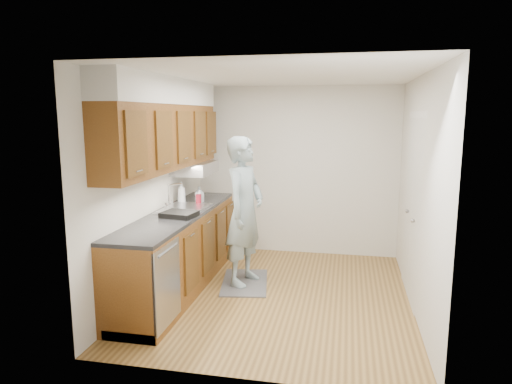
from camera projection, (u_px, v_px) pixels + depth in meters
floor at (278, 295)px, 5.33m from camera, size 3.50×3.50×0.00m
ceiling at (279, 76)px, 4.91m from camera, size 3.50×3.50×0.00m
wall_left at (154, 186)px, 5.42m from camera, size 0.02×3.50×2.50m
wall_right at (418, 194)px, 4.83m from camera, size 0.02×3.50×2.50m
wall_back at (296, 171)px, 6.81m from camera, size 3.00×0.02×2.50m
counter at (179, 249)px, 5.48m from camera, size 0.64×2.80×1.30m
upper_cabinets at (166, 126)px, 5.31m from camera, size 0.47×2.80×1.21m
closet_door at (412, 209)px, 5.16m from camera, size 0.02×1.22×2.05m
floor_mat at (245, 282)px, 5.71m from camera, size 0.69×1.01×0.02m
person at (244, 201)px, 5.53m from camera, size 0.65×0.82×2.05m
soap_bottle_a at (182, 192)px, 5.96m from camera, size 0.14×0.14×0.28m
soap_bottle_b at (200, 195)px, 6.02m from camera, size 0.10×0.10×0.19m
soap_bottle_c at (199, 192)px, 6.31m from camera, size 0.17×0.17×0.16m
soda_can at (199, 199)px, 5.86m from camera, size 0.09×0.09×0.13m
dish_rack at (179, 214)px, 5.17m from camera, size 0.41×0.36×0.06m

